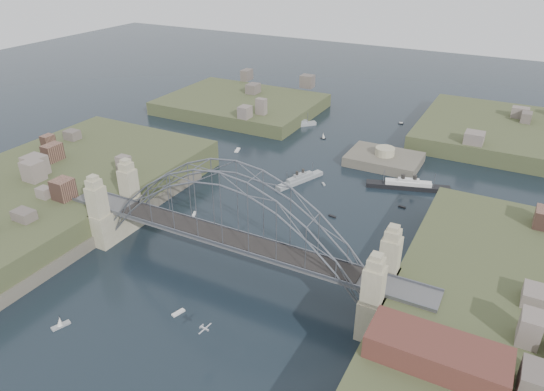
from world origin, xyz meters
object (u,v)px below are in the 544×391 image
Objects in this scene: fort_island at (383,165)px; wharf_shed at (437,353)px; naval_cruiser_near at (300,180)px; naval_cruiser_far at (296,124)px; bridge at (230,222)px; ocean_liner at (408,186)px.

fort_island is 90.48m from wharf_shed.
naval_cruiser_near is 1.26× the size of naval_cruiser_far.
ocean_liner is (22.99, 56.49, -11.45)m from bridge.
ocean_liner reaches higher than naval_cruiser_far.
bridge is 6.41× the size of naval_cruiser_far.
wharf_shed is 78.43m from naval_cruiser_near.
ocean_liner is at bearing 106.60° from wharf_shed.
fort_island is 42.82m from naval_cruiser_far.
fort_island is 17.46m from ocean_liner.
bridge is 92.51m from naval_cruiser_far.
fort_island is 1.34× the size of naval_cruiser_near.
ocean_liner is at bearing 67.85° from bridge.
bridge is 47.73m from naval_cruiser_near.
bridge is 3.82× the size of fort_island.
naval_cruiser_far is (-21.25, 41.78, 0.05)m from naval_cruiser_near.
wharf_shed is 124.38m from naval_cruiser_far.
wharf_shed reaches higher than naval_cruiser_near.
naval_cruiser_near is 46.88m from naval_cruiser_far.
naval_cruiser_far is at bearing 147.96° from ocean_liner.
bridge is at bearing -82.93° from naval_cruiser_near.
fort_island reaches higher than ocean_liner.
naval_cruiser_far is 0.57× the size of ocean_liner.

